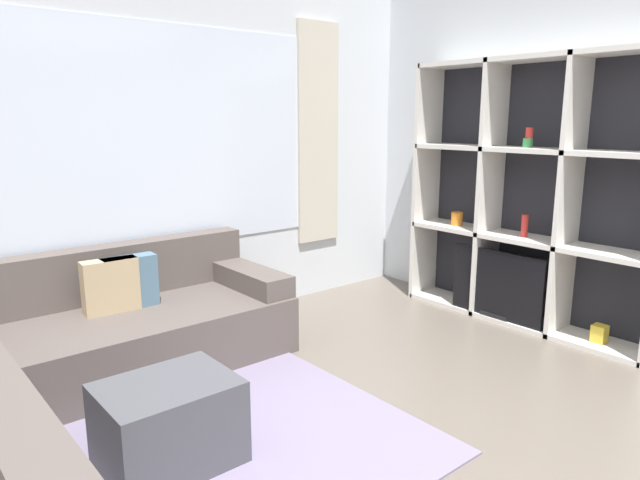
% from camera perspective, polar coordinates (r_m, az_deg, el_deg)
% --- Properties ---
extents(wall_back, '(5.96, 0.11, 2.70)m').
position_cam_1_polar(wall_back, '(4.36, -15.96, 8.54)').
color(wall_back, silver).
rests_on(wall_back, ground_plane).
extents(wall_right, '(0.07, 4.04, 2.70)m').
position_cam_1_polar(wall_right, '(4.89, 19.33, 8.58)').
color(wall_right, silver).
rests_on(wall_right, ground_plane).
extents(area_rug, '(2.83, 2.14, 0.01)m').
position_cam_1_polar(area_rug, '(3.03, -20.26, -20.25)').
color(area_rug, slate).
rests_on(area_rug, ground_plane).
extents(shelving_unit, '(0.35, 2.00, 2.04)m').
position_cam_1_polar(shelving_unit, '(4.66, 20.14, 3.74)').
color(shelving_unit, '#232328').
rests_on(shelving_unit, ground_plane).
extents(couch_main, '(2.08, 0.92, 0.75)m').
position_cam_1_polar(couch_main, '(3.92, -19.24, -8.30)').
color(couch_main, '#564C47').
rests_on(couch_main, ground_plane).
extents(ottoman, '(0.60, 0.46, 0.41)m').
position_cam_1_polar(ottoman, '(2.85, -14.88, -17.40)').
color(ottoman, '#47474C').
rests_on(ottoman, ground_plane).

